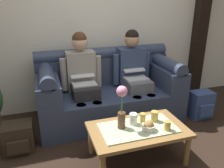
% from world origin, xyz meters
% --- Properties ---
extents(ground_plane, '(14.00, 14.00, 0.00)m').
position_xyz_m(ground_plane, '(0.00, 0.00, 0.00)').
color(ground_plane, black).
extents(back_wall_patterned, '(6.00, 0.12, 2.90)m').
position_xyz_m(back_wall_patterned, '(0.00, 1.70, 1.45)').
color(back_wall_patterned, silver).
rests_on(back_wall_patterned, ground_plane).
extents(timber_pillar, '(0.20, 0.20, 2.90)m').
position_xyz_m(timber_pillar, '(1.72, 1.58, 1.45)').
color(timber_pillar, black).
rests_on(timber_pillar, ground_plane).
extents(couch, '(1.94, 0.88, 0.96)m').
position_xyz_m(couch, '(0.00, 1.17, 0.38)').
color(couch, '#2D3851').
rests_on(couch, ground_plane).
extents(person_left, '(0.56, 0.67, 1.22)m').
position_xyz_m(person_left, '(-0.37, 1.17, 0.66)').
color(person_left, '#232326').
rests_on(person_left, ground_plane).
extents(person_right, '(0.56, 0.67, 1.22)m').
position_xyz_m(person_right, '(0.37, 1.17, 0.66)').
color(person_right, '#595B66').
rests_on(person_right, ground_plane).
extents(coffee_table, '(0.99, 0.59, 0.39)m').
position_xyz_m(coffee_table, '(0.00, 0.15, 0.33)').
color(coffee_table, olive).
rests_on(coffee_table, ground_plane).
extents(flower_vase, '(0.11, 0.11, 0.46)m').
position_xyz_m(flower_vase, '(-0.17, 0.19, 0.64)').
color(flower_vase, brown).
rests_on(flower_vase, coffee_table).
extents(snack_bowl, '(0.13, 0.13, 0.11)m').
position_xyz_m(snack_bowl, '(0.08, 0.07, 0.43)').
color(snack_bowl, silver).
rests_on(snack_bowl, coffee_table).
extents(cup_near_left, '(0.06, 0.06, 0.11)m').
position_xyz_m(cup_near_left, '(0.08, 0.23, 0.44)').
color(cup_near_left, gold).
rests_on(cup_near_left, coffee_table).
extents(cup_near_right, '(0.08, 0.08, 0.11)m').
position_xyz_m(cup_near_right, '(0.22, 0.22, 0.44)').
color(cup_near_right, gold).
rests_on(cup_near_right, coffee_table).
extents(cup_far_center, '(0.08, 0.08, 0.12)m').
position_xyz_m(cup_far_center, '(-0.02, 0.23, 0.45)').
color(cup_far_center, white).
rests_on(cup_far_center, coffee_table).
extents(cup_far_left, '(0.07, 0.07, 0.10)m').
position_xyz_m(cup_far_left, '(0.26, 0.02, 0.44)').
color(cup_far_left, gold).
rests_on(cup_far_left, coffee_table).
extents(backpack_left, '(0.32, 0.30, 0.33)m').
position_xyz_m(backpack_left, '(-1.21, 0.70, 0.16)').
color(backpack_left, '#2D2319').
rests_on(backpack_left, ground_plane).
extents(backpack_right, '(0.31, 0.26, 0.39)m').
position_xyz_m(backpack_right, '(1.24, 0.72, 0.19)').
color(backpack_right, '#33477A').
rests_on(backpack_right, ground_plane).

